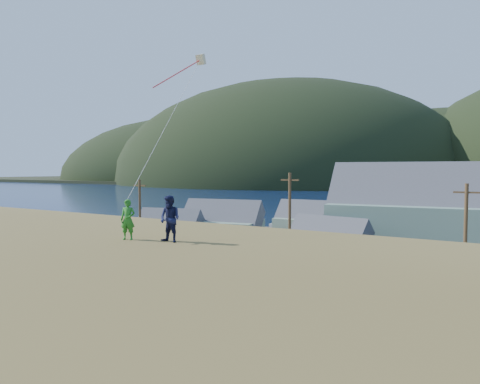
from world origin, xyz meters
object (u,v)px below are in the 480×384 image
at_px(shed_palegreen_near, 221,226).
at_px(shed_white, 327,245).
at_px(kite_flyer_green, 128,220).
at_px(kite_flyer_navy, 170,219).
at_px(shed_teal, 168,232).
at_px(shed_palegreen_far, 313,223).
at_px(wharf, 358,227).

xyz_separation_m(shed_palegreen_near, shed_white, (15.53, -4.58, -0.33)).
xyz_separation_m(kite_flyer_green, kite_flyer_navy, (1.80, 0.40, 0.09)).
bearing_deg(shed_teal, shed_palegreen_far, 36.85).
bearing_deg(kite_flyer_navy, shed_teal, 131.24).
bearing_deg(shed_palegreen_far, kite_flyer_navy, -77.57).
height_order(shed_teal, kite_flyer_navy, kite_flyer_navy).
distance_m(shed_teal, shed_white, 20.13).
relative_size(wharf, shed_white, 2.96).
bearing_deg(wharf, shed_teal, -116.24).
distance_m(shed_palegreen_far, kite_flyer_green, 44.77).
distance_m(shed_palegreen_near, kite_flyer_navy, 38.13).
distance_m(shed_teal, kite_flyer_navy, 36.89).
xyz_separation_m(wharf, shed_teal, (-15.00, -30.42, 1.89)).
bearing_deg(wharf, shed_white, -80.35).
relative_size(wharf, kite_flyer_navy, 14.61).
relative_size(shed_palegreen_near, kite_flyer_green, 6.95).
height_order(shed_teal, shed_white, shed_white).
bearing_deg(shed_white, shed_palegreen_near, 173.82).
bearing_deg(kite_flyer_navy, shed_white, 97.94).
distance_m(wharf, shed_palegreen_far, 15.33).
height_order(shed_palegreen_far, kite_flyer_navy, kite_flyer_navy).
bearing_deg(wharf, shed_palegreen_far, -98.09).
bearing_deg(kite_flyer_green, shed_white, 69.27).
distance_m(kite_flyer_green, kite_flyer_navy, 1.85).
relative_size(shed_white, shed_palegreen_far, 0.84).
relative_size(shed_palegreen_near, kite_flyer_navy, 6.24).
relative_size(shed_palegreen_near, shed_white, 1.27).
height_order(shed_teal, kite_flyer_green, kite_flyer_green).
distance_m(shed_palegreen_far, kite_flyer_navy, 44.79).
relative_size(shed_palegreen_far, kite_flyer_navy, 5.86).
xyz_separation_m(shed_teal, shed_white, (20.12, 0.29, 0.11)).
distance_m(shed_palegreen_near, kite_flyer_green, 37.60).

